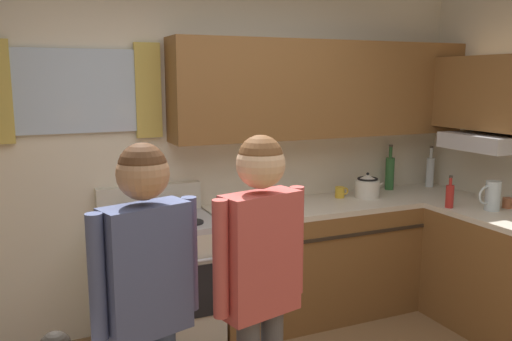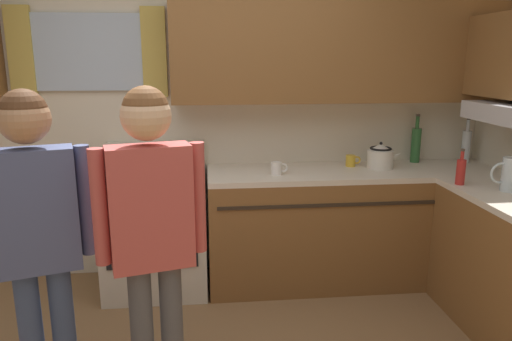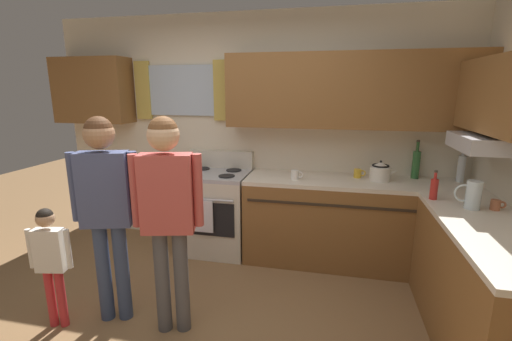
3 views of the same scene
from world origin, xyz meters
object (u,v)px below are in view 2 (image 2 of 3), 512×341
adult_in_plaid (151,220)px  stove_oven (156,230)px  adult_holding_child (36,224)px  bottle_wine_green (416,144)px  water_pitcher (509,174)px  mug_ceramic_white (277,168)px  bottle_tall_clear (466,145)px  stovetop_kettle (380,156)px  bottle_sauce_red (461,171)px  mug_mustard_yellow (351,161)px

adult_in_plaid → stove_oven: bearing=95.7°
adult_holding_child → bottle_wine_green: bearing=32.5°
bottle_wine_green → adult_holding_child: 2.92m
water_pitcher → adult_holding_child: (-2.69, -0.66, 0.00)m
stove_oven → mug_ceramic_white: size_ratio=8.76×
water_pitcher → adult_in_plaid: adult_in_plaid is taller
bottle_tall_clear → stovetop_kettle: bearing=-170.0°
bottle_tall_clear → water_pitcher: size_ratio=1.67×
stovetop_kettle → water_pitcher: 0.93m
bottle_tall_clear → mug_ceramic_white: 1.62m
bottle_sauce_red → water_pitcher: 0.29m
adult_holding_child → mug_mustard_yellow: bearing=37.8°
stove_oven → adult_holding_child: 1.51m
water_pitcher → adult_holding_child: bearing=-166.2°
mug_mustard_yellow → adult_holding_child: 2.40m
mug_ceramic_white → stovetop_kettle: (0.83, 0.13, 0.05)m
mug_ceramic_white → bottle_wine_green: bearing=14.9°
mug_mustard_yellow → adult_in_plaid: size_ratio=0.07×
bottle_wine_green → mug_mustard_yellow: 0.59m
bottle_wine_green → water_pitcher: (0.22, -0.91, -0.04)m
bottle_wine_green → mug_mustard_yellow: bottle_wine_green is taller
mug_mustard_yellow → stovetop_kettle: bearing=-21.8°
bottle_sauce_red → bottle_tall_clear: 0.79m
water_pitcher → mug_mustard_yellow: bearing=134.2°
stove_oven → water_pitcher: (2.31, -0.70, 0.54)m
stove_oven → bottle_tall_clear: bearing=3.7°
stove_oven → mug_mustard_yellow: (1.53, 0.11, 0.48)m
bottle_wine_green → adult_in_plaid: adult_in_plaid is taller
bottle_tall_clear → mug_ceramic_white: (-1.60, -0.27, -0.09)m
mug_mustard_yellow → adult_holding_child: bearing=-142.2°
mug_mustard_yellow → bottle_tall_clear: bearing=3.1°
stove_oven → adult_in_plaid: adult_in_plaid is taller
bottle_wine_green → adult_holding_child: (-2.47, -1.57, -0.04)m
bottle_sauce_red → mug_mustard_yellow: 0.84m
bottle_wine_green → stove_oven: bearing=-174.3°
bottle_tall_clear → adult_holding_child: bearing=-152.0°
adult_in_plaid → stovetop_kettle: bearing=41.6°
stove_oven → stovetop_kettle: stovetop_kettle is taller
stove_oven → bottle_wine_green: bottle_wine_green is taller
bottle_tall_clear → mug_mustard_yellow: size_ratio=3.05×
mug_ceramic_white → adult_holding_child: size_ratio=0.08×
stove_oven → mug_ceramic_white: bearing=-6.7°
bottle_wine_green → mug_ceramic_white: 1.24m
mug_mustard_yellow → mug_ceramic_white: bearing=-161.0°
bottle_wine_green → mug_ceramic_white: bearing=-165.1°
bottle_tall_clear → mug_mustard_yellow: bottle_tall_clear is taller
adult_holding_child → bottle_tall_clear: bearing=28.0°
mug_ceramic_white → stovetop_kettle: bearing=9.1°
stove_oven → mug_ceramic_white: stove_oven is taller
stovetop_kettle → adult_holding_child: size_ratio=0.17×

